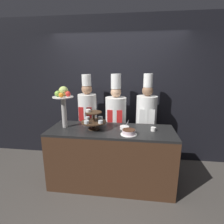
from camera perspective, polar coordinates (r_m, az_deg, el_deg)
ground_plane at (r=2.87m, az=-1.29°, el=-26.03°), size 14.00×14.00×0.00m
wall_back at (r=3.51m, az=1.82°, el=6.81°), size 10.00×0.06×2.80m
buffet_counter at (r=2.89m, az=-0.27°, el=-14.45°), size 1.93×0.69×0.94m
tiered_stand at (r=2.67m, az=-6.04°, el=-2.58°), size 0.38×0.38×0.32m
fruit_pedestal at (r=2.81m, az=-15.62°, el=4.13°), size 0.32×0.32×0.64m
cake_round at (r=2.49m, az=5.49°, el=-6.58°), size 0.23×0.23×0.07m
cup_white at (r=2.70m, az=13.32°, el=-5.44°), size 0.08×0.08×0.06m
serving_bowl_far at (r=2.71m, az=4.11°, el=-5.07°), size 0.14×0.14×0.15m
chef_left at (r=3.33m, az=-7.94°, el=-1.37°), size 0.34×0.34×1.74m
chef_center_left at (r=3.24m, az=1.23°, el=-2.13°), size 0.38×0.38×1.75m
chef_center_right at (r=3.23m, az=11.08°, el=-2.26°), size 0.37×0.37×1.76m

